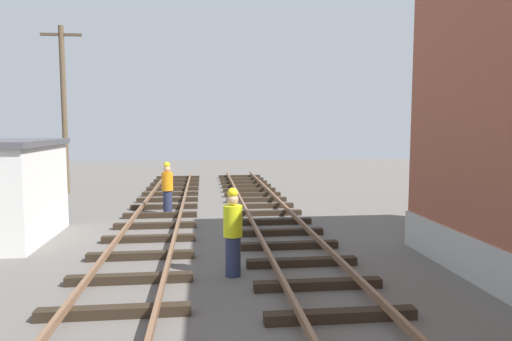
% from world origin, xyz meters
% --- Properties ---
extents(utility_pole_far, '(1.80, 0.24, 7.64)m').
position_xyz_m(utility_pole_far, '(-7.53, 19.65, 4.01)').
color(utility_pole_far, brown).
rests_on(utility_pole_far, ground).
extents(track_worker_foreground, '(0.40, 0.40, 1.87)m').
position_xyz_m(track_worker_foreground, '(-2.50, 13.98, 0.93)').
color(track_worker_foreground, '#262D4C').
rests_on(track_worker_foreground, ground).
extents(track_worker_distant, '(0.40, 0.40, 1.87)m').
position_xyz_m(track_worker_distant, '(-0.63, 6.88, 0.93)').
color(track_worker_distant, '#262D4C').
rests_on(track_worker_distant, ground).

